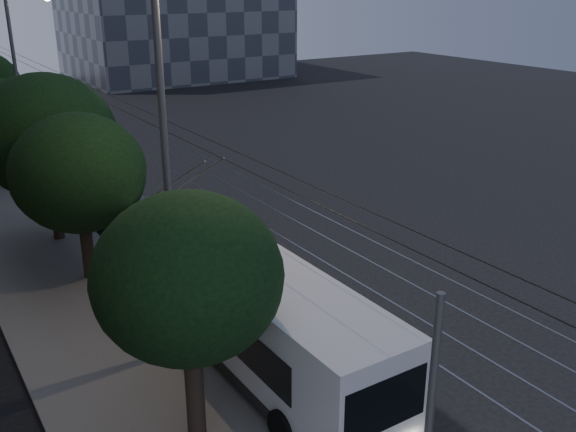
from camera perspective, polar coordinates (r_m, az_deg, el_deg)
The scene contains 15 objects.
ground at distance 22.57m, azimuth 3.56°, elevation -7.36°, with size 120.00×120.00×0.00m, color black.
tram_rails at distance 40.23m, azimuth -10.48°, elevation 4.85°, with size 4.52×90.00×0.02m.
overhead_wires at distance 37.39m, azimuth -21.53°, elevation 8.08°, with size 2.23×90.00×6.00m.
trolleybus at distance 18.67m, azimuth -3.82°, elevation -7.74°, with size 2.73×12.39×5.63m.
pickup_silver at distance 31.01m, azimuth -15.12°, elevation 1.40°, with size 2.67×5.79×1.61m, color #93949A.
car_white_a at distance 33.92m, azimuth -15.95°, elevation 2.90°, with size 1.87×4.65×1.58m, color silver.
car_white_b at distance 37.80m, azimuth -18.79°, elevation 4.29°, with size 2.12×5.22×1.51m, color white.
car_white_c at distance 42.47m, azimuth -21.00°, elevation 5.69°, with size 1.59×4.56×1.50m, color #B2B2B6.
car_white_d at distance 47.49m, azimuth -22.84°, elevation 6.90°, with size 1.84×4.57×1.56m, color silver.
tree_0 at distance 14.08m, azimuth -8.87°, elevation -5.47°, with size 4.19×4.19×6.30m.
tree_1 at distance 23.59m, azimuth -18.12°, elevation 3.64°, with size 4.69×4.69×6.24m.
tree_2 at distance 27.71m, azimuth -20.69°, elevation 6.66°, with size 5.58×5.58×7.08m.
tree_3 at distance 36.71m, azimuth -23.85°, elevation 8.35°, with size 3.86×3.86×5.72m.
streetlamp_near at distance 17.32m, azimuth -9.67°, elevation 7.74°, with size 2.71×0.44×11.39m.
streetlamp_far at distance 38.54m, azimuth -22.48°, elevation 12.25°, with size 2.44×0.44×10.11m.
Camera 1 is at (-11.94, -16.07, 10.44)m, focal length 40.00 mm.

